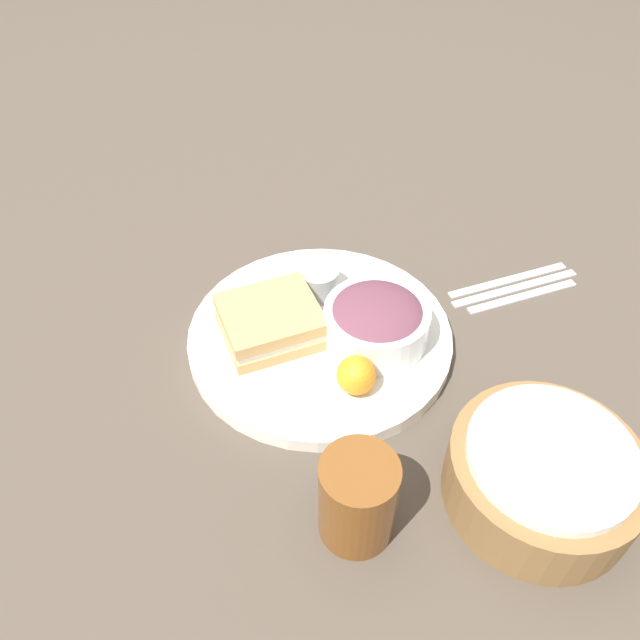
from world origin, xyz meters
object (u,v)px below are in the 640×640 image
at_px(sandwich, 271,322).
at_px(salad_bowl, 376,320).
at_px(dressing_cup, 318,281).
at_px(spoon, 523,296).
at_px(bread_basket, 543,475).
at_px(plate, 320,337).
at_px(fork, 508,280).
at_px(drink_glass, 358,499).
at_px(knife, 515,288).

bearing_deg(sandwich, salad_bowl, 144.08).
distance_m(dressing_cup, spoon, 0.28).
bearing_deg(bread_basket, sandwich, -69.82).
distance_m(bread_basket, spoon, 0.31).
xyz_separation_m(plate, fork, (-0.29, 0.05, -0.01)).
distance_m(sandwich, dressing_cup, 0.10).
height_order(bread_basket, fork, bread_basket).
bearing_deg(bread_basket, drink_glass, -22.73).
height_order(drink_glass, bread_basket, drink_glass).
bearing_deg(drink_glass, dressing_cup, -116.26).
bearing_deg(salad_bowl, plate, -42.13).
height_order(dressing_cup, knife, dressing_cup).
bearing_deg(dressing_cup, drink_glass, 63.74).
height_order(plate, dressing_cup, dressing_cup).
bearing_deg(sandwich, spoon, 161.69).
height_order(sandwich, bread_basket, bread_basket).
relative_size(drink_glass, knife, 0.53).
bearing_deg(spoon, sandwich, 174.26).
bearing_deg(salad_bowl, spoon, 171.45).
bearing_deg(sandwich, plate, 151.17).
relative_size(salad_bowl, fork, 0.69).
bearing_deg(knife, salad_bowl, -171.54).
height_order(sandwich, drink_glass, drink_glass).
height_order(bread_basket, spoon, bread_basket).
xyz_separation_m(plate, spoon, (-0.28, 0.08, -0.01)).
xyz_separation_m(fork, knife, (0.00, 0.02, 0.00)).
bearing_deg(plate, bread_basket, 102.77).
xyz_separation_m(drink_glass, fork, (-0.39, -0.18, -0.05)).
distance_m(plate, fork, 0.29).
height_order(plate, fork, plate).
bearing_deg(plate, spoon, 163.87).
distance_m(salad_bowl, dressing_cup, 0.11).
relative_size(bread_basket, spoon, 1.14).
xyz_separation_m(drink_glass, bread_basket, (-0.17, 0.07, -0.01)).
height_order(plate, bread_basket, bread_basket).
distance_m(plate, drink_glass, 0.25).
bearing_deg(spoon, fork, 90.00).
distance_m(drink_glass, bread_basket, 0.19).
relative_size(plate, salad_bowl, 2.58).
bearing_deg(fork, plate, -176.44).
bearing_deg(knife, dressing_cup, 165.17).
relative_size(salad_bowl, spoon, 0.77).
height_order(knife, spoon, same).
xyz_separation_m(dressing_cup, knife, (-0.24, 0.13, -0.04)).
xyz_separation_m(salad_bowl, bread_basket, (-0.02, 0.25, -0.01)).
distance_m(sandwich, drink_glass, 0.26).
bearing_deg(bread_basket, knife, -132.08).
xyz_separation_m(salad_bowl, dressing_cup, (0.01, -0.11, -0.01)).
relative_size(dressing_cup, drink_glass, 0.53).
distance_m(plate, salad_bowl, 0.08).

